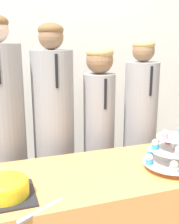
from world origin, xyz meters
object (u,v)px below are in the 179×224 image
object	(u,v)px
cupcake_stand	(173,152)
student_0	(4,142)
cake_knife	(34,214)
round_cake	(6,187)
student_3	(140,134)
student_1	(54,139)
student_2	(99,137)

from	to	relation	value
cupcake_stand	student_0	world-z (taller)	student_0
cake_knife	cupcake_stand	distance (m)	0.85
round_cake	student_3	size ratio (longest dim) A/B	0.18
student_1	student_3	xyz separation A→B (m)	(0.71, -0.00, -0.04)
cake_knife	student_2	xyz separation A→B (m)	(0.63, 0.87, -0.01)
cake_knife	student_2	size ratio (longest dim) A/B	0.16
student_1	student_3	size ratio (longest dim) A/B	1.07
round_cake	student_0	size ratio (longest dim) A/B	0.16
student_1	cake_knife	bearing A→B (deg)	-107.35
cake_knife	cupcake_stand	bearing A→B (deg)	-17.35
round_cake	cake_knife	distance (m)	0.21
round_cake	student_2	distance (m)	1.00
student_3	round_cake	bearing A→B (deg)	-147.59
student_0	cake_knife	bearing A→B (deg)	-84.42
cake_knife	student_0	size ratio (longest dim) A/B	0.14
cupcake_stand	student_2	bearing A→B (deg)	106.10
round_cake	student_3	world-z (taller)	student_3
round_cake	student_3	bearing A→B (deg)	32.41
cake_knife	cupcake_stand	size ratio (longest dim) A/B	0.67
cake_knife	student_1	size ratio (longest dim) A/B	0.14
student_2	student_3	world-z (taller)	student_3
student_0	student_2	bearing A→B (deg)	-0.00
student_3	cupcake_stand	bearing A→B (deg)	-103.42
student_0	student_1	world-z (taller)	student_0
cake_knife	student_3	xyz separation A→B (m)	(0.98, 0.87, -0.02)
student_2	student_3	distance (m)	0.36
student_0	student_3	size ratio (longest dim) A/B	1.10
round_cake	cupcake_stand	size ratio (longest dim) A/B	0.78
round_cake	student_1	size ratio (longest dim) A/B	0.17
cupcake_stand	round_cake	bearing A→B (deg)	-179.38
round_cake	cake_knife	size ratio (longest dim) A/B	1.18
cake_knife	student_1	bearing A→B (deg)	42.25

